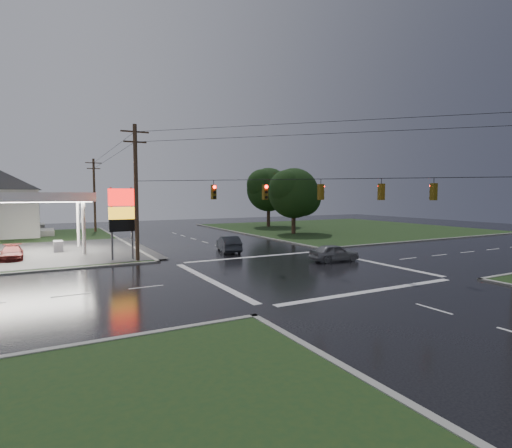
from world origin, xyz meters
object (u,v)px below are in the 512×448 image
utility_pole_nw (136,191)px  car_pump (12,253)px  tree_ne_far (269,190)px  car_crossing (334,253)px  car_north (229,244)px  utility_pole_n (94,194)px  pylon_sign (122,212)px  tree_ne_near (295,193)px

utility_pole_nw → car_pump: size_ratio=2.69×
tree_ne_far → car_crossing: size_ratio=2.38×
car_north → car_crossing: car_north is taller
car_north → utility_pole_n: bearing=-59.7°
pylon_sign → utility_pole_n: (1.00, 27.50, 1.46)m
utility_pole_nw → tree_ne_far: bearing=42.6°
car_pump → pylon_sign: bearing=-30.2°
utility_pole_nw → tree_ne_far: utility_pole_nw is taller
tree_ne_near → car_north: (-14.94, -11.19, -4.79)m
utility_pole_n → car_north: size_ratio=2.26×
pylon_sign → tree_ne_far: bearing=40.4°
pylon_sign → utility_pole_nw: utility_pole_nw is taller
utility_pole_nw → utility_pole_n: (0.00, 28.50, -0.25)m
pylon_sign → tree_ne_far: 36.35m
pylon_sign → car_pump: size_ratio=1.47×
tree_ne_near → utility_pole_n: bearing=145.9°
utility_pole_nw → tree_ne_far: (26.65, 24.49, 0.46)m
utility_pole_n → tree_ne_near: bearing=-34.1°
tree_ne_near → car_pump: (-32.69, -7.01, -4.97)m
utility_pole_nw → tree_ne_near: 26.74m
utility_pole_nw → car_crossing: utility_pole_nw is taller
pylon_sign → tree_ne_near: bearing=25.0°
car_pump → car_crossing: bearing=-30.4°
pylon_sign → car_north: 10.23m
utility_pole_nw → pylon_sign: bearing=135.0°
car_north → pylon_sign: bearing=14.3°
utility_pole_n → car_crossing: size_ratio=2.55×
utility_pole_nw → utility_pole_n: 28.50m
utility_pole_nw → car_crossing: size_ratio=2.68×
car_pump → tree_ne_near: bearing=11.0°
pylon_sign → car_crossing: bearing=-29.4°
utility_pole_n → car_north: bearing=-72.3°
tree_ne_near → car_crossing: 22.69m
tree_ne_near → car_north: 19.27m
pylon_sign → tree_ne_near: tree_ne_near is taller
tree_ne_far → car_north: bearing=-127.7°
car_crossing → car_pump: size_ratio=1.01×
car_crossing → car_north: bearing=38.1°
tree_ne_near → car_crossing: size_ratio=2.18×
car_crossing → car_pump: 26.58m
pylon_sign → car_crossing: (15.13, -8.53, -3.31)m
pylon_sign → utility_pole_nw: 2.22m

